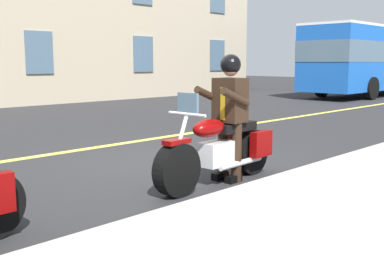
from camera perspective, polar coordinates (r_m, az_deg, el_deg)
ground_plane at (r=7.45m, az=-2.81°, el=-4.40°), size 80.00×80.00×0.00m
lane_center_stripe at (r=9.01m, az=-11.35°, el=-2.32°), size 60.00×0.16×0.01m
motorcycle_main at (r=6.16m, az=3.60°, el=-2.80°), size 2.22×0.66×1.26m
rider_main at (r=6.23m, az=4.71°, el=2.74°), size 0.64×0.57×1.74m
bus_near at (r=24.92m, az=22.19°, el=8.19°), size 11.05×2.70×3.30m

